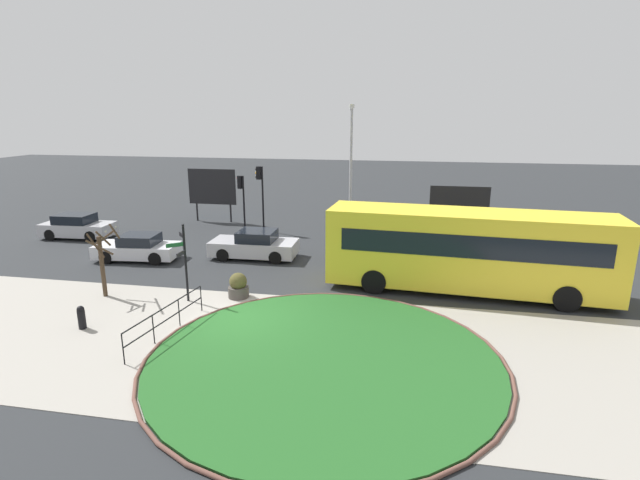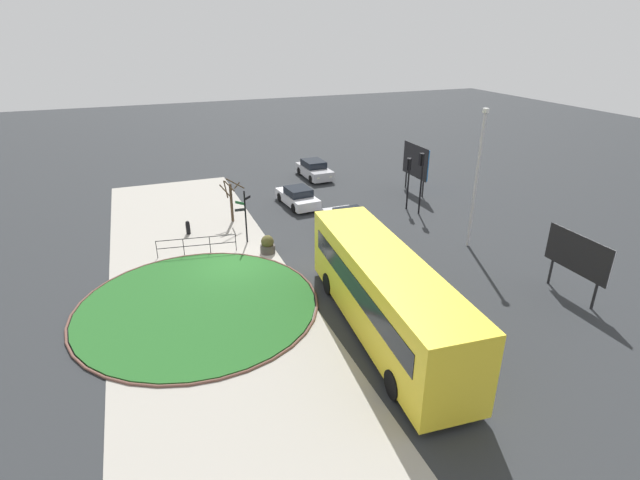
{
  "view_description": "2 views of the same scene",
  "coord_description": "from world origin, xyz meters",
  "px_view_note": "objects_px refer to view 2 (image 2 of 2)",
  "views": [
    {
      "loc": [
        5.68,
        -14.98,
        7.09
      ],
      "look_at": [
        2.25,
        3.45,
        2.15
      ],
      "focal_mm": 27.1,
      "sensor_mm": 36.0,
      "label": 1
    },
    {
      "loc": [
        22.55,
        -3.85,
        11.34
      ],
      "look_at": [
        2.63,
        3.8,
        1.89
      ],
      "focal_mm": 27.24,
      "sensor_mm": 36.0,
      "label": 2
    }
  ],
  "objects_px": {
    "bus_yellow": "(384,293)",
    "billboard_right": "(578,255)",
    "car_far_lane": "(298,197)",
    "car_near_lane": "(350,222)",
    "signpost_directional": "(245,213)",
    "street_tree_bare": "(231,198)",
    "bollard_foreground": "(188,227)",
    "planter_near_signpost": "(268,245)",
    "lamppost_tall": "(477,176)",
    "traffic_light_near": "(421,170)",
    "billboard_left": "(416,162)",
    "traffic_light_far": "(408,172)",
    "car_trailing": "(314,170)"
  },
  "relations": [
    {
      "from": "car_near_lane",
      "to": "lamppost_tall",
      "type": "bearing_deg",
      "value": -128.34
    },
    {
      "from": "billboard_right",
      "to": "street_tree_bare",
      "type": "distance_m",
      "value": 19.21
    },
    {
      "from": "signpost_directional",
      "to": "billboard_left",
      "type": "height_order",
      "value": "billboard_left"
    },
    {
      "from": "signpost_directional",
      "to": "billboard_right",
      "type": "xyz_separation_m",
      "value": [
        11.2,
        12.43,
        0.3
      ]
    },
    {
      "from": "car_trailing",
      "to": "traffic_light_far",
      "type": "relative_size",
      "value": 1.2
    },
    {
      "from": "signpost_directional",
      "to": "car_near_lane",
      "type": "xyz_separation_m",
      "value": [
        0.78,
        6.12,
        -1.1
      ]
    },
    {
      "from": "billboard_left",
      "to": "planter_near_signpost",
      "type": "bearing_deg",
      "value": -63.36
    },
    {
      "from": "bus_yellow",
      "to": "billboard_left",
      "type": "distance_m",
      "value": 18.6
    },
    {
      "from": "signpost_directional",
      "to": "bollard_foreground",
      "type": "height_order",
      "value": "signpost_directional"
    },
    {
      "from": "bollard_foreground",
      "to": "planter_near_signpost",
      "type": "height_order",
      "value": "planter_near_signpost"
    },
    {
      "from": "traffic_light_near",
      "to": "bollard_foreground",
      "type": "bearing_deg",
      "value": 86.04
    },
    {
      "from": "signpost_directional",
      "to": "billboard_left",
      "type": "distance_m",
      "value": 14.46
    },
    {
      "from": "billboard_left",
      "to": "traffic_light_far",
      "type": "bearing_deg",
      "value": -38.59
    },
    {
      "from": "bollard_foreground",
      "to": "traffic_light_near",
      "type": "relative_size",
      "value": 0.21
    },
    {
      "from": "bus_yellow",
      "to": "car_trailing",
      "type": "xyz_separation_m",
      "value": [
        -21.36,
        5.0,
        -1.12
      ]
    },
    {
      "from": "car_far_lane",
      "to": "car_near_lane",
      "type": "bearing_deg",
      "value": -171.22
    },
    {
      "from": "signpost_directional",
      "to": "bus_yellow",
      "type": "relative_size",
      "value": 0.27
    },
    {
      "from": "car_near_lane",
      "to": "billboard_right",
      "type": "relative_size",
      "value": 1.28
    },
    {
      "from": "bus_yellow",
      "to": "traffic_light_near",
      "type": "xyz_separation_m",
      "value": [
        -11.28,
        8.55,
        1.13
      ]
    },
    {
      "from": "traffic_light_near",
      "to": "billboard_left",
      "type": "relative_size",
      "value": 1.13
    },
    {
      "from": "car_far_lane",
      "to": "street_tree_bare",
      "type": "xyz_separation_m",
      "value": [
        1.45,
        -4.8,
        0.98
      ]
    },
    {
      "from": "traffic_light_far",
      "to": "bollard_foreground",
      "type": "bearing_deg",
      "value": 104.49
    },
    {
      "from": "street_tree_bare",
      "to": "bollard_foreground",
      "type": "bearing_deg",
      "value": -70.89
    },
    {
      "from": "traffic_light_far",
      "to": "lamppost_tall",
      "type": "xyz_separation_m",
      "value": [
        6.63,
        0.12,
        1.55
      ]
    },
    {
      "from": "bollard_foreground",
      "to": "street_tree_bare",
      "type": "bearing_deg",
      "value": 109.11
    },
    {
      "from": "signpost_directional",
      "to": "billboard_right",
      "type": "relative_size",
      "value": 0.91
    },
    {
      "from": "signpost_directional",
      "to": "car_trailing",
      "type": "bearing_deg",
      "value": 142.79
    },
    {
      "from": "lamppost_tall",
      "to": "street_tree_bare",
      "type": "xyz_separation_m",
      "value": [
        -8.29,
        -11.62,
        -2.49
      ]
    },
    {
      "from": "car_near_lane",
      "to": "car_trailing",
      "type": "distance_m",
      "value": 11.6
    },
    {
      "from": "car_near_lane",
      "to": "lamppost_tall",
      "type": "distance_m",
      "value": 7.63
    },
    {
      "from": "signpost_directional",
      "to": "traffic_light_far",
      "type": "xyz_separation_m",
      "value": [
        -1.71,
        11.41,
        0.77
      ]
    },
    {
      "from": "billboard_right",
      "to": "bus_yellow",
      "type": "bearing_deg",
      "value": -93.22
    },
    {
      "from": "traffic_light_far",
      "to": "billboard_left",
      "type": "distance_m",
      "value": 3.67
    },
    {
      "from": "bollard_foreground",
      "to": "billboard_right",
      "type": "xyz_separation_m",
      "value": [
        13.58,
        15.38,
        1.62
      ]
    },
    {
      "from": "car_near_lane",
      "to": "signpost_directional",
      "type": "bearing_deg",
      "value": 81.85
    },
    {
      "from": "bollard_foreground",
      "to": "lamppost_tall",
      "type": "xyz_separation_m",
      "value": [
        7.3,
        14.48,
        3.64
      ]
    },
    {
      "from": "bollard_foreground",
      "to": "car_trailing",
      "type": "distance_m",
      "value": 13.8
    },
    {
      "from": "signpost_directional",
      "to": "street_tree_bare",
      "type": "distance_m",
      "value": 3.37
    },
    {
      "from": "bus_yellow",
      "to": "traffic_light_near",
      "type": "relative_size",
      "value": 2.84
    },
    {
      "from": "bollard_foreground",
      "to": "traffic_light_near",
      "type": "xyz_separation_m",
      "value": [
        1.8,
        14.59,
        2.49
      ]
    },
    {
      "from": "traffic_light_near",
      "to": "billboard_right",
      "type": "bearing_deg",
      "value": -173.08
    },
    {
      "from": "bus_yellow",
      "to": "traffic_light_far",
      "type": "height_order",
      "value": "traffic_light_far"
    },
    {
      "from": "traffic_light_near",
      "to": "lamppost_tall",
      "type": "height_order",
      "value": "lamppost_tall"
    },
    {
      "from": "billboard_left",
      "to": "street_tree_bare",
      "type": "relative_size",
      "value": 1.14
    },
    {
      "from": "car_near_lane",
      "to": "lamppost_tall",
      "type": "height_order",
      "value": "lamppost_tall"
    },
    {
      "from": "car_near_lane",
      "to": "traffic_light_near",
      "type": "bearing_deg",
      "value": -77.08
    },
    {
      "from": "bus_yellow",
      "to": "billboard_right",
      "type": "height_order",
      "value": "bus_yellow"
    },
    {
      "from": "lamppost_tall",
      "to": "car_trailing",
      "type": "bearing_deg",
      "value": -167.52
    },
    {
      "from": "car_near_lane",
      "to": "planter_near_signpost",
      "type": "relative_size",
      "value": 4.24
    },
    {
      "from": "car_near_lane",
      "to": "traffic_light_near",
      "type": "height_order",
      "value": "traffic_light_near"
    }
  ]
}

